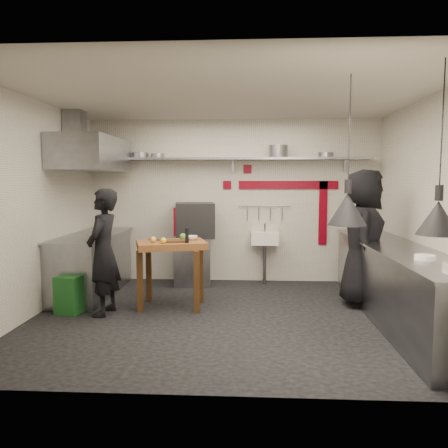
# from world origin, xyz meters

# --- Properties ---
(floor) EXTENTS (5.00, 5.00, 0.00)m
(floor) POSITION_xyz_m (0.00, 0.00, 0.00)
(floor) COLOR black
(floor) RESTS_ON ground
(ceiling) EXTENTS (5.00, 5.00, 0.00)m
(ceiling) POSITION_xyz_m (0.00, 0.00, 2.80)
(ceiling) COLOR beige
(ceiling) RESTS_ON floor
(wall_back) EXTENTS (5.00, 0.04, 2.80)m
(wall_back) POSITION_xyz_m (0.00, 2.10, 1.40)
(wall_back) COLOR silver
(wall_back) RESTS_ON floor
(wall_front) EXTENTS (5.00, 0.04, 2.80)m
(wall_front) POSITION_xyz_m (0.00, -2.10, 1.40)
(wall_front) COLOR silver
(wall_front) RESTS_ON floor
(wall_left) EXTENTS (0.04, 4.20, 2.80)m
(wall_left) POSITION_xyz_m (-2.50, 0.00, 1.40)
(wall_left) COLOR silver
(wall_left) RESTS_ON floor
(wall_right) EXTENTS (0.04, 4.20, 2.80)m
(wall_right) POSITION_xyz_m (2.50, 0.00, 1.40)
(wall_right) COLOR silver
(wall_right) RESTS_ON floor
(red_band_horiz) EXTENTS (1.70, 0.02, 0.14)m
(red_band_horiz) POSITION_xyz_m (0.95, 2.08, 1.68)
(red_band_horiz) COLOR maroon
(red_band_horiz) RESTS_ON wall_back
(red_band_vert) EXTENTS (0.14, 0.02, 1.10)m
(red_band_vert) POSITION_xyz_m (1.55, 2.08, 1.20)
(red_band_vert) COLOR maroon
(red_band_vert) RESTS_ON wall_back
(red_tile_a) EXTENTS (0.14, 0.02, 0.14)m
(red_tile_a) POSITION_xyz_m (0.25, 2.08, 1.95)
(red_tile_a) COLOR maroon
(red_tile_a) RESTS_ON wall_back
(red_tile_b) EXTENTS (0.14, 0.02, 0.14)m
(red_tile_b) POSITION_xyz_m (-0.10, 2.08, 1.68)
(red_tile_b) COLOR maroon
(red_tile_b) RESTS_ON wall_back
(back_shelf) EXTENTS (4.60, 0.34, 0.04)m
(back_shelf) POSITION_xyz_m (0.00, 1.92, 2.12)
(back_shelf) COLOR slate
(back_shelf) RESTS_ON wall_back
(shelf_bracket_left) EXTENTS (0.04, 0.06, 0.24)m
(shelf_bracket_left) POSITION_xyz_m (-1.90, 2.07, 2.02)
(shelf_bracket_left) COLOR slate
(shelf_bracket_left) RESTS_ON wall_back
(shelf_bracket_mid) EXTENTS (0.04, 0.06, 0.24)m
(shelf_bracket_mid) POSITION_xyz_m (0.00, 2.07, 2.02)
(shelf_bracket_mid) COLOR slate
(shelf_bracket_mid) RESTS_ON wall_back
(shelf_bracket_right) EXTENTS (0.04, 0.06, 0.24)m
(shelf_bracket_right) POSITION_xyz_m (1.90, 2.07, 2.02)
(shelf_bracket_right) COLOR slate
(shelf_bracket_right) RESTS_ON wall_back
(pan_far_left) EXTENTS (0.30, 0.30, 0.09)m
(pan_far_left) POSITION_xyz_m (-1.57, 1.92, 2.19)
(pan_far_left) COLOR slate
(pan_far_left) RESTS_ON back_shelf
(pan_mid_left) EXTENTS (0.22, 0.22, 0.07)m
(pan_mid_left) POSITION_xyz_m (-1.27, 1.92, 2.18)
(pan_mid_left) COLOR slate
(pan_mid_left) RESTS_ON back_shelf
(stock_pot) EXTENTS (0.38, 0.38, 0.20)m
(stock_pot) POSITION_xyz_m (0.76, 1.92, 2.24)
(stock_pot) COLOR slate
(stock_pot) RESTS_ON back_shelf
(pan_right) EXTENTS (0.30, 0.30, 0.08)m
(pan_right) POSITION_xyz_m (1.55, 1.92, 2.18)
(pan_right) COLOR slate
(pan_right) RESTS_ON back_shelf
(oven_stand) EXTENTS (0.67, 0.63, 0.80)m
(oven_stand) POSITION_xyz_m (-0.69, 1.75, 0.40)
(oven_stand) COLOR slate
(oven_stand) RESTS_ON floor
(combi_oven) EXTENTS (0.72, 0.68, 0.58)m
(combi_oven) POSITION_xyz_m (-0.63, 1.78, 1.09)
(combi_oven) COLOR black
(combi_oven) RESTS_ON oven_stand
(oven_door) EXTENTS (0.49, 0.10, 0.46)m
(oven_door) POSITION_xyz_m (-0.70, 1.51, 1.09)
(oven_door) COLOR maroon
(oven_door) RESTS_ON combi_oven
(oven_glass) EXTENTS (0.36, 0.07, 0.34)m
(oven_glass) POSITION_xyz_m (-0.69, 1.50, 1.09)
(oven_glass) COLOR black
(oven_glass) RESTS_ON oven_door
(hand_sink) EXTENTS (0.46, 0.34, 0.22)m
(hand_sink) POSITION_xyz_m (0.55, 1.92, 0.78)
(hand_sink) COLOR white
(hand_sink) RESTS_ON wall_back
(sink_tap) EXTENTS (0.03, 0.03, 0.14)m
(sink_tap) POSITION_xyz_m (0.55, 1.92, 0.96)
(sink_tap) COLOR slate
(sink_tap) RESTS_ON hand_sink
(sink_drain) EXTENTS (0.06, 0.06, 0.66)m
(sink_drain) POSITION_xyz_m (0.55, 1.88, 0.34)
(sink_drain) COLOR slate
(sink_drain) RESTS_ON floor
(utensil_rail) EXTENTS (0.90, 0.02, 0.02)m
(utensil_rail) POSITION_xyz_m (0.55, 2.06, 1.32)
(utensil_rail) COLOR slate
(utensil_rail) RESTS_ON wall_back
(counter_right) EXTENTS (0.70, 3.80, 0.90)m
(counter_right) POSITION_xyz_m (2.15, 0.00, 0.45)
(counter_right) COLOR slate
(counter_right) RESTS_ON floor
(counter_right_top) EXTENTS (0.76, 3.90, 0.03)m
(counter_right_top) POSITION_xyz_m (2.15, 0.00, 0.92)
(counter_right_top) COLOR slate
(counter_right_top) RESTS_ON counter_right
(small_bowl_right) EXTENTS (0.21, 0.21, 0.05)m
(small_bowl_right) POSITION_xyz_m (2.10, -0.91, 0.96)
(small_bowl_right) COLOR white
(small_bowl_right) RESTS_ON counter_right_top
(counter_left) EXTENTS (0.70, 1.90, 0.90)m
(counter_left) POSITION_xyz_m (-2.15, 1.05, 0.45)
(counter_left) COLOR slate
(counter_left) RESTS_ON floor
(counter_left_top) EXTENTS (0.76, 2.00, 0.03)m
(counter_left_top) POSITION_xyz_m (-2.15, 1.05, 0.92)
(counter_left_top) COLOR slate
(counter_left_top) RESTS_ON counter_left
(extractor_hood) EXTENTS (0.78, 1.60, 0.50)m
(extractor_hood) POSITION_xyz_m (-2.10, 1.05, 2.15)
(extractor_hood) COLOR slate
(extractor_hood) RESTS_ON ceiling
(hood_duct) EXTENTS (0.28, 0.28, 0.50)m
(hood_duct) POSITION_xyz_m (-2.35, 1.05, 2.55)
(hood_duct) COLOR slate
(hood_duct) RESTS_ON ceiling
(green_bin) EXTENTS (0.37, 0.37, 0.50)m
(green_bin) POSITION_xyz_m (-2.08, 0.05, 0.25)
(green_bin) COLOR #19551E
(green_bin) RESTS_ON floor
(prep_table) EXTENTS (1.07, 0.88, 0.92)m
(prep_table) POSITION_xyz_m (-0.79, 0.41, 0.46)
(prep_table) COLOR brown
(prep_table) RESTS_ON floor
(cutting_board) EXTENTS (0.40, 0.33, 0.02)m
(cutting_board) POSITION_xyz_m (-0.74, 0.35, 0.93)
(cutting_board) COLOR #452912
(cutting_board) RESTS_ON prep_table
(pepper_mill) EXTENTS (0.06, 0.06, 0.20)m
(pepper_mill) POSITION_xyz_m (-0.55, 0.26, 1.02)
(pepper_mill) COLOR black
(pepper_mill) RESTS_ON prep_table
(lemon_a) EXTENTS (0.09, 0.09, 0.08)m
(lemon_a) POSITION_xyz_m (-1.01, 0.27, 0.96)
(lemon_a) COLOR yellow
(lemon_a) RESTS_ON prep_table
(lemon_b) EXTENTS (0.10, 0.10, 0.08)m
(lemon_b) POSITION_xyz_m (-0.86, 0.20, 0.96)
(lemon_b) COLOR yellow
(lemon_b) RESTS_ON prep_table
(veg_ball) EXTENTS (0.12, 0.12, 0.10)m
(veg_ball) POSITION_xyz_m (-0.64, 0.51, 0.97)
(veg_ball) COLOR #508838
(veg_ball) RESTS_ON prep_table
(steel_tray) EXTENTS (0.18, 0.14, 0.03)m
(steel_tray) POSITION_xyz_m (-1.03, 0.49, 0.94)
(steel_tray) COLOR slate
(steel_tray) RESTS_ON prep_table
(bowl) EXTENTS (0.24, 0.24, 0.06)m
(bowl) POSITION_xyz_m (-0.53, 0.57, 0.95)
(bowl) COLOR white
(bowl) RESTS_ON prep_table
(heat_lamp_near) EXTENTS (0.45, 0.45, 1.51)m
(heat_lamp_near) POSITION_xyz_m (1.27, -0.99, 2.05)
(heat_lamp_near) COLOR black
(heat_lamp_near) RESTS_ON ceiling
(heat_lamp_far) EXTENTS (0.44, 0.44, 1.54)m
(heat_lamp_far) POSITION_xyz_m (1.95, -1.52, 2.03)
(heat_lamp_far) COLOR black
(heat_lamp_far) RESTS_ON ceiling
(chef_left) EXTENTS (0.44, 0.63, 1.65)m
(chef_left) POSITION_xyz_m (-1.61, 0.01, 0.82)
(chef_left) COLOR black
(chef_left) RESTS_ON floor
(chef_right) EXTENTS (0.80, 1.05, 1.91)m
(chef_right) POSITION_xyz_m (1.87, 0.66, 0.95)
(chef_right) COLOR black
(chef_right) RESTS_ON floor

